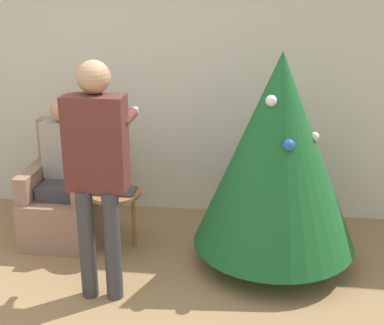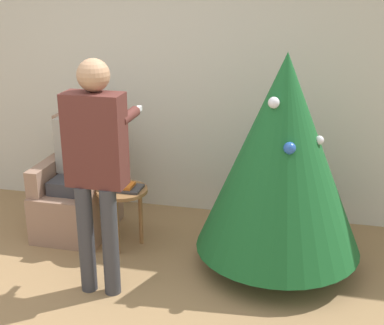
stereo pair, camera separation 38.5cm
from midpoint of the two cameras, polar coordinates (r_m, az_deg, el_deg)
name	(u,v)px [view 1 (the left image)]	position (r m, az deg, el deg)	size (l,w,h in m)	color
wall_back	(139,75)	(5.16, -7.84, 9.24)	(8.00, 0.06, 2.70)	beige
christmas_tree	(278,152)	(4.14, 6.50, 1.09)	(1.30, 1.30, 1.73)	brown
armchair	(67,198)	(4.97, -15.39, -3.76)	(0.61, 0.75, 1.02)	#93705B
person_seated	(63,164)	(4.83, -15.88, -0.23)	(0.36, 0.46, 1.25)	#38383D
person_standing	(97,161)	(3.76, -13.01, 0.08)	(0.44, 0.57, 1.73)	#38383D
side_stool	(115,201)	(4.56, -10.60, -4.11)	(0.44, 0.44, 0.54)	olive
laptop	(115,191)	(4.53, -10.67, -3.02)	(0.34, 0.20, 0.02)	#38383D
book	(115,188)	(4.52, -10.69, -2.76)	(0.20, 0.16, 0.02)	orange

